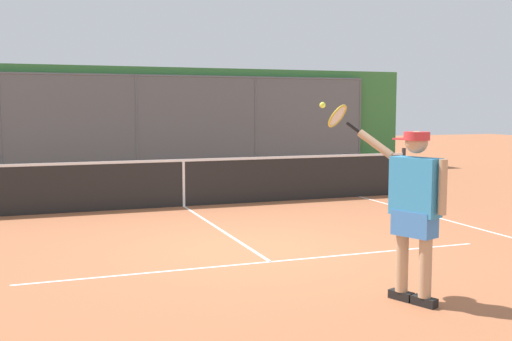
{
  "coord_description": "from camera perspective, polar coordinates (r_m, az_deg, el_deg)",
  "views": [
    {
      "loc": [
        2.86,
        8.14,
        1.99
      ],
      "look_at": [
        -0.3,
        -0.57,
        1.05
      ],
      "focal_mm": 43.49,
      "sensor_mm": 36.0,
      "label": 1
    }
  ],
  "objects": [
    {
      "name": "ground_plane",
      "position": [
        8.86,
        -0.59,
        -7.2
      ],
      "size": [
        60.0,
        60.0,
        0.0
      ],
      "primitive_type": "plane",
      "color": "#A8603D"
    },
    {
      "name": "court_line_markings",
      "position": [
        7.81,
        2.26,
        -8.96
      ],
      "size": [
        8.12,
        8.83,
        0.01
      ],
      "color": "white",
      "rests_on": "ground"
    },
    {
      "name": "fence_backdrop",
      "position": [
        18.81,
        -11.24,
        4.43
      ],
      "size": [
        17.56,
        1.37,
        3.18
      ],
      "color": "#565B60",
      "rests_on": "ground"
    },
    {
      "name": "tennis_net",
      "position": [
        12.59,
        -6.68,
        -1.07
      ],
      "size": [
        10.43,
        0.09,
        1.07
      ],
      "color": "#2D2D2D",
      "rests_on": "ground"
    },
    {
      "name": "tennis_player",
      "position": [
        6.47,
        14.26,
        -2.8
      ],
      "size": [
        0.86,
        1.26,
        2.05
      ],
      "rotation": [
        0.0,
        0.0,
        -1.19
      ],
      "color": "black",
      "rests_on": "ground"
    }
  ]
}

